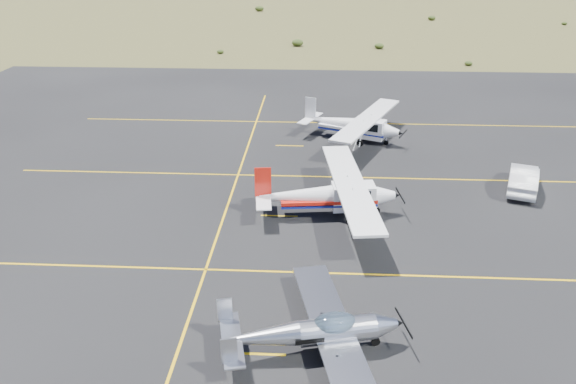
% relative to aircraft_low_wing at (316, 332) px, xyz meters
% --- Properties ---
extents(ground, '(1600.00, 1600.00, 0.00)m').
position_rel_aircraft_low_wing_xyz_m(ground, '(0.92, 3.30, -0.95)').
color(ground, '#383D1C').
rests_on(ground, ground).
extents(apron, '(72.00, 72.00, 0.02)m').
position_rel_aircraft_low_wing_xyz_m(apron, '(0.92, 10.30, -0.95)').
color(apron, black).
rests_on(apron, ground).
extents(aircraft_low_wing, '(6.66, 9.14, 1.98)m').
position_rel_aircraft_low_wing_xyz_m(aircraft_low_wing, '(0.00, 0.00, 0.00)').
color(aircraft_low_wing, silver).
rests_on(aircraft_low_wing, apron).
extents(aircraft_cessna, '(6.91, 11.44, 2.89)m').
position_rel_aircraft_low_wing_xyz_m(aircraft_cessna, '(0.56, 11.04, 0.33)').
color(aircraft_cessna, white).
rests_on(aircraft_cessna, apron).
extents(aircraft_plain, '(7.98, 10.74, 2.80)m').
position_rel_aircraft_low_wing_xyz_m(aircraft_plain, '(2.46, 23.32, 0.30)').
color(aircraft_plain, silver).
rests_on(aircraft_plain, apron).
extents(sedan, '(2.98, 4.77, 1.48)m').
position_rel_aircraft_low_wing_xyz_m(sedan, '(12.15, 14.94, -0.20)').
color(sedan, white).
rests_on(sedan, apron).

